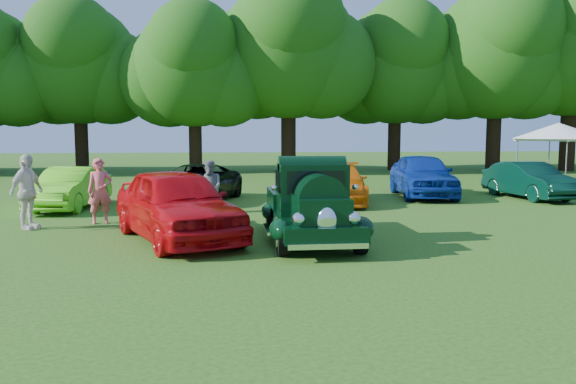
{
  "coord_description": "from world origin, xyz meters",
  "views": [
    {
      "loc": [
        -0.96,
        -11.78,
        2.46
      ],
      "look_at": [
        0.51,
        1.06,
        1.1
      ],
      "focal_mm": 35.0,
      "sensor_mm": 36.0,
      "label": 1
    }
  ],
  "objects": [
    {
      "name": "canopy_tent",
      "position": [
        13.91,
        11.85,
        2.53
      ],
      "size": [
        5.16,
        5.16,
        2.91
      ],
      "rotation": [
        0.0,
        0.0,
        0.44
      ],
      "color": "white",
      "rests_on": "ground"
    },
    {
      "name": "red_convertible",
      "position": [
        -2.05,
        1.22,
        0.83
      ],
      "size": [
        3.71,
        5.27,
        1.67
      ],
      "primitive_type": "imported",
      "rotation": [
        0.0,
        0.0,
        0.4
      ],
      "color": "#C1080E",
      "rests_on": "ground"
    },
    {
      "name": "back_car_orange",
      "position": [
        3.07,
        7.65,
        0.68
      ],
      "size": [
        2.74,
        4.98,
        1.37
      ],
      "primitive_type": "imported",
      "rotation": [
        0.0,
        0.0,
        -0.18
      ],
      "color": "orange",
      "rests_on": "ground"
    },
    {
      "name": "spectator_pink",
      "position": [
        -4.32,
        3.86,
        0.89
      ],
      "size": [
        0.74,
        0.58,
        1.78
      ],
      "primitive_type": "imported",
      "rotation": [
        0.0,
        0.0,
        0.27
      ],
      "color": "#DE5B5E",
      "rests_on": "ground"
    },
    {
      "name": "tree_line",
      "position": [
        1.08,
        23.69,
        7.12
      ],
      "size": [
        64.64,
        11.01,
        12.38
      ],
      "color": "black",
      "rests_on": "ground"
    },
    {
      "name": "spectator_grey",
      "position": [
        -1.38,
        5.48,
        0.81
      ],
      "size": [
        0.98,
        1.0,
        1.63
      ],
      "primitive_type": "imported",
      "rotation": [
        0.0,
        0.0,
        -0.88
      ],
      "color": "gray",
      "rests_on": "ground"
    },
    {
      "name": "back_car_lime",
      "position": [
        -5.94,
        7.06,
        0.68
      ],
      "size": [
        1.88,
        4.25,
        1.36
      ],
      "primitive_type": "imported",
      "rotation": [
        0.0,
        0.0,
        -0.11
      ],
      "color": "#5EDB1D",
      "rests_on": "ground"
    },
    {
      "name": "hero_pickup",
      "position": [
        0.99,
        0.76,
        0.77
      ],
      "size": [
        2.12,
        4.56,
        1.78
      ],
      "color": "black",
      "rests_on": "ground"
    },
    {
      "name": "ground",
      "position": [
        0.0,
        0.0,
        0.0
      ],
      "size": [
        120.0,
        120.0,
        0.0
      ],
      "primitive_type": "plane",
      "color": "#275313",
      "rests_on": "ground"
    },
    {
      "name": "back_car_blue",
      "position": [
        6.66,
        9.1,
        0.84
      ],
      "size": [
        2.61,
        5.16,
        1.68
      ],
      "primitive_type": "imported",
      "rotation": [
        0.0,
        0.0,
        -0.13
      ],
      "color": "navy",
      "rests_on": "ground"
    },
    {
      "name": "back_car_green",
      "position": [
        10.45,
        8.07,
        0.69
      ],
      "size": [
        1.9,
        4.3,
        1.37
      ],
      "primitive_type": "imported",
      "rotation": [
        0.0,
        0.0,
        0.11
      ],
      "color": "black",
      "rests_on": "ground"
    },
    {
      "name": "back_car_black",
      "position": [
        -1.96,
        8.47,
        0.67
      ],
      "size": [
        3.64,
        5.29,
        1.34
      ],
      "primitive_type": "imported",
      "rotation": [
        0.0,
        0.0,
        -0.32
      ],
      "color": "black",
      "rests_on": "ground"
    },
    {
      "name": "spectator_white",
      "position": [
        -5.97,
        3.1,
        0.96
      ],
      "size": [
        0.84,
        1.22,
        1.93
      ],
      "primitive_type": "imported",
      "rotation": [
        0.0,
        0.0,
        1.21
      ],
      "color": "silver",
      "rests_on": "ground"
    }
  ]
}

